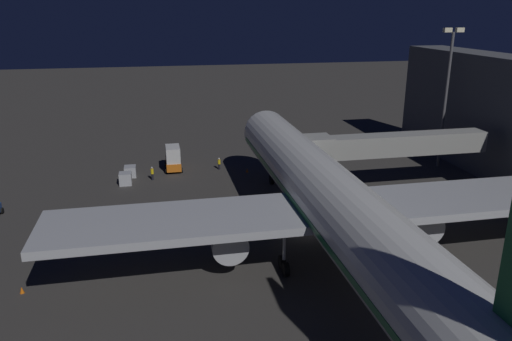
{
  "coord_description": "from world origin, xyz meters",
  "views": [
    {
      "loc": [
        14.19,
        44.3,
        21.57
      ],
      "look_at": [
        3.0,
        -9.81,
        3.5
      ],
      "focal_mm": 34.55,
      "sensor_mm": 36.0,
      "label": 1
    }
  ],
  "objects_px": {
    "ground_crew_marshaller_fwd": "(152,173)",
    "traffic_cone_nose_port": "(278,168)",
    "traffic_cone_nose_starboard": "(247,170)",
    "airliner_at_gate": "(334,206)",
    "baggage_container_near_belt": "(125,179)",
    "catering_truck": "(173,158)",
    "traffic_cone_wingtip_svc_side": "(22,290)",
    "ground_crew_under_port_wing": "(219,163)",
    "apron_floodlight_mast": "(447,89)",
    "baggage_container_far_row": "(130,171)",
    "jet_bridge": "(383,145)"
  },
  "relations": [
    {
      "from": "ground_crew_marshaller_fwd",
      "to": "traffic_cone_nose_port",
      "type": "height_order",
      "value": "ground_crew_marshaller_fwd"
    },
    {
      "from": "traffic_cone_nose_starboard",
      "to": "airliner_at_gate",
      "type": "bearing_deg",
      "value": 94.49
    },
    {
      "from": "baggage_container_near_belt",
      "to": "traffic_cone_nose_port",
      "type": "relative_size",
      "value": 2.99
    },
    {
      "from": "catering_truck",
      "to": "traffic_cone_wingtip_svc_side",
      "type": "bearing_deg",
      "value": 65.89
    },
    {
      "from": "ground_crew_under_port_wing",
      "to": "traffic_cone_wingtip_svc_side",
      "type": "bearing_deg",
      "value": 55.5
    },
    {
      "from": "ground_crew_marshaller_fwd",
      "to": "ground_crew_under_port_wing",
      "type": "xyz_separation_m",
      "value": [
        -9.3,
        -2.73,
        -0.07
      ]
    },
    {
      "from": "traffic_cone_wingtip_svc_side",
      "to": "ground_crew_under_port_wing",
      "type": "bearing_deg",
      "value": -124.5
    },
    {
      "from": "ground_crew_under_port_wing",
      "to": "traffic_cone_nose_starboard",
      "type": "relative_size",
      "value": 3.11
    },
    {
      "from": "catering_truck",
      "to": "traffic_cone_nose_starboard",
      "type": "bearing_deg",
      "value": 162.22
    },
    {
      "from": "apron_floodlight_mast",
      "to": "baggage_container_far_row",
      "type": "relative_size",
      "value": 10.71
    },
    {
      "from": "baggage_container_far_row",
      "to": "traffic_cone_nose_port",
      "type": "distance_m",
      "value": 20.32
    },
    {
      "from": "jet_bridge",
      "to": "ground_crew_marshaller_fwd",
      "type": "height_order",
      "value": "jet_bridge"
    },
    {
      "from": "traffic_cone_nose_starboard",
      "to": "traffic_cone_wingtip_svc_side",
      "type": "height_order",
      "value": "same"
    },
    {
      "from": "airliner_at_gate",
      "to": "baggage_container_near_belt",
      "type": "height_order",
      "value": "airliner_at_gate"
    },
    {
      "from": "jet_bridge",
      "to": "traffic_cone_wingtip_svc_side",
      "type": "bearing_deg",
      "value": 22.16
    },
    {
      "from": "traffic_cone_wingtip_svc_side",
      "to": "ground_crew_marshaller_fwd",
      "type": "bearing_deg",
      "value": -111.86
    },
    {
      "from": "ground_crew_marshaller_fwd",
      "to": "traffic_cone_nose_starboard",
      "type": "bearing_deg",
      "value": -176.95
    },
    {
      "from": "airliner_at_gate",
      "to": "ground_crew_under_port_wing",
      "type": "xyz_separation_m",
      "value": [
        5.85,
        -30.03,
        -4.97
      ]
    },
    {
      "from": "baggage_container_far_row",
      "to": "jet_bridge",
      "type": "bearing_deg",
      "value": 157.56
    },
    {
      "from": "ground_crew_under_port_wing",
      "to": "traffic_cone_wingtip_svc_side",
      "type": "xyz_separation_m",
      "value": [
        19.71,
        28.69,
        -0.66
      ]
    },
    {
      "from": "jet_bridge",
      "to": "ground_crew_marshaller_fwd",
      "type": "relative_size",
      "value": 12.67
    },
    {
      "from": "apron_floodlight_mast",
      "to": "ground_crew_marshaller_fwd",
      "type": "height_order",
      "value": "apron_floodlight_mast"
    },
    {
      "from": "baggage_container_far_row",
      "to": "ground_crew_marshaller_fwd",
      "type": "height_order",
      "value": "ground_crew_marshaller_fwd"
    },
    {
      "from": "ground_crew_under_port_wing",
      "to": "catering_truck",
      "type": "bearing_deg",
      "value": -10.43
    },
    {
      "from": "apron_floodlight_mast",
      "to": "traffic_cone_wingtip_svc_side",
      "type": "xyz_separation_m",
      "value": [
        51.06,
        24.01,
        -10.84
      ]
    },
    {
      "from": "jet_bridge",
      "to": "traffic_cone_nose_port",
      "type": "relative_size",
      "value": 42.14
    },
    {
      "from": "baggage_container_near_belt",
      "to": "traffic_cone_wingtip_svc_side",
      "type": "distance_m",
      "value": 25.83
    },
    {
      "from": "ground_crew_marshaller_fwd",
      "to": "ground_crew_under_port_wing",
      "type": "bearing_deg",
      "value": -163.66
    },
    {
      "from": "catering_truck",
      "to": "traffic_cone_nose_port",
      "type": "distance_m",
      "value": 14.83
    },
    {
      "from": "jet_bridge",
      "to": "ground_crew_under_port_wing",
      "type": "xyz_separation_m",
      "value": [
        18.22,
        -13.24,
        -5.11
      ]
    },
    {
      "from": "baggage_container_near_belt",
      "to": "baggage_container_far_row",
      "type": "xyz_separation_m",
      "value": [
        -0.49,
        -3.17,
        -0.07
      ]
    },
    {
      "from": "traffic_cone_nose_port",
      "to": "traffic_cone_nose_starboard",
      "type": "height_order",
      "value": "same"
    },
    {
      "from": "apron_floodlight_mast",
      "to": "catering_truck",
      "type": "relative_size",
      "value": 4.02
    },
    {
      "from": "catering_truck",
      "to": "traffic_cone_nose_starboard",
      "type": "distance_m",
      "value": 10.61
    },
    {
      "from": "apron_floodlight_mast",
      "to": "ground_crew_under_port_wing",
      "type": "bearing_deg",
      "value": -8.49
    },
    {
      "from": "baggage_container_far_row",
      "to": "traffic_cone_nose_starboard",
      "type": "distance_m",
      "value": 15.94
    },
    {
      "from": "baggage_container_near_belt",
      "to": "apron_floodlight_mast",
      "type": "bearing_deg",
      "value": 178.89
    },
    {
      "from": "baggage_container_far_row",
      "to": "traffic_cone_nose_port",
      "type": "height_order",
      "value": "baggage_container_far_row"
    },
    {
      "from": "baggage_container_near_belt",
      "to": "traffic_cone_nose_starboard",
      "type": "xyz_separation_m",
      "value": [
        -16.36,
        -1.79,
        -0.52
      ]
    },
    {
      "from": "apron_floodlight_mast",
      "to": "traffic_cone_nose_port",
      "type": "distance_m",
      "value": 25.83
    },
    {
      "from": "catering_truck",
      "to": "baggage_container_near_belt",
      "type": "relative_size",
      "value": 2.92
    },
    {
      "from": "catering_truck",
      "to": "ground_crew_under_port_wing",
      "type": "bearing_deg",
      "value": 169.57
    },
    {
      "from": "catering_truck",
      "to": "ground_crew_under_port_wing",
      "type": "relative_size",
      "value": 2.81
    },
    {
      "from": "baggage_container_near_belt",
      "to": "traffic_cone_nose_port",
      "type": "bearing_deg",
      "value": -175.06
    },
    {
      "from": "jet_bridge",
      "to": "traffic_cone_nose_port",
      "type": "height_order",
      "value": "jet_bridge"
    },
    {
      "from": "airliner_at_gate",
      "to": "traffic_cone_nose_starboard",
      "type": "bearing_deg",
      "value": -85.51
    },
    {
      "from": "traffic_cone_nose_starboard",
      "to": "traffic_cone_wingtip_svc_side",
      "type": "xyz_separation_m",
      "value": [
        23.36,
        26.65,
        0.0
      ]
    },
    {
      "from": "ground_crew_marshaller_fwd",
      "to": "ground_crew_under_port_wing",
      "type": "distance_m",
      "value": 9.69
    },
    {
      "from": "catering_truck",
      "to": "traffic_cone_wingtip_svc_side",
      "type": "distance_m",
      "value": 32.75
    },
    {
      "from": "ground_crew_marshaller_fwd",
      "to": "traffic_cone_nose_port",
      "type": "xyz_separation_m",
      "value": [
        -17.35,
        -0.69,
        -0.73
      ]
    }
  ]
}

